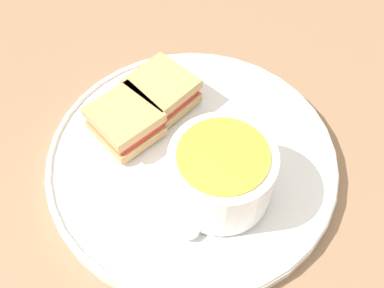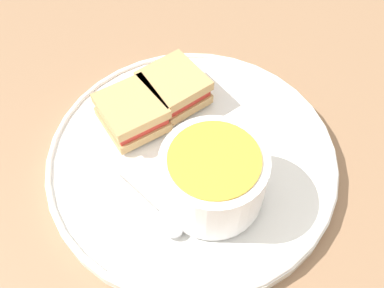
{
  "view_description": "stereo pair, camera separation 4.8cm",
  "coord_description": "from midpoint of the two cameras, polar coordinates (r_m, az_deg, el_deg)",
  "views": [
    {
      "loc": [
        0.23,
        0.15,
        0.43
      ],
      "look_at": [
        0.0,
        0.0,
        0.04
      ],
      "focal_mm": 42.0,
      "sensor_mm": 36.0,
      "label": 1
    },
    {
      "loc": [
        0.2,
        0.19,
        0.43
      ],
      "look_at": [
        0.0,
        0.0,
        0.04
      ],
      "focal_mm": 42.0,
      "sensor_mm": 36.0,
      "label": 2
    }
  ],
  "objects": [
    {
      "name": "sandwich_half_near",
      "position": [
        0.53,
        -6.42,
        6.57
      ],
      "size": [
        0.08,
        0.08,
        0.03
      ],
      "rotation": [
        0.0,
        0.0,
        4.53
      ],
      "color": "tan",
      "rests_on": "plate"
    },
    {
      "name": "spoon",
      "position": [
        0.45,
        -4.88,
        -10.23
      ],
      "size": [
        0.03,
        0.1,
        0.01
      ],
      "rotation": [
        0.0,
        0.0,
        7.82
      ],
      "color": "silver",
      "rests_on": "plate"
    },
    {
      "name": "sandwich_half_far",
      "position": [
        0.51,
        -11.19,
        2.66
      ],
      "size": [
        0.08,
        0.08,
        0.03
      ],
      "rotation": [
        0.0,
        0.0,
        4.44
      ],
      "color": "tan",
      "rests_on": "plate"
    },
    {
      "name": "ground_plane",
      "position": [
        0.51,
        -2.68,
        -2.68
      ],
      "size": [
        2.4,
        2.4,
        0.0
      ],
      "primitive_type": "plane",
      "color": "#8E6B4C"
    },
    {
      "name": "soup_bowl",
      "position": [
        0.44,
        0.67,
        -3.94
      ],
      "size": [
        0.1,
        0.1,
        0.07
      ],
      "color": "white",
      "rests_on": "plate"
    },
    {
      "name": "plate",
      "position": [
        0.5,
        -2.73,
        -2.03
      ],
      "size": [
        0.32,
        0.32,
        0.02
      ],
      "color": "white",
      "rests_on": "ground_plane"
    }
  ]
}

